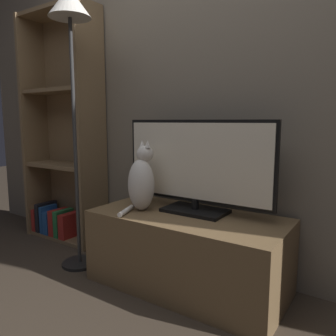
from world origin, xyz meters
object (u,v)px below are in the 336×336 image
cat (142,182)px  bookshelf (66,141)px  tv (196,166)px  floor_lamp (71,34)px

cat → bookshelf: bookshelf is taller
tv → cat: 0.34m
bookshelf → tv: bearing=-4.6°
tv → bookshelf: bookshelf is taller
floor_lamp → cat: bearing=11.6°
bookshelf → floor_lamp: 0.94m
cat → floor_lamp: 1.03m
cat → bookshelf: 1.05m
tv → cat: bearing=-154.7°
tv → floor_lamp: size_ratio=0.53×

